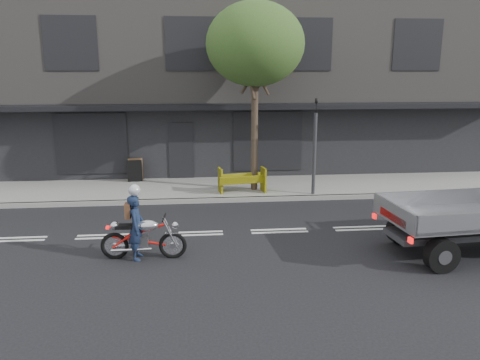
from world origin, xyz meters
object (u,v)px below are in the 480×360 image
object	(u,v)px
rider	(136,227)
sandwich_board	(135,171)
street_tree	(255,45)
construction_barrier	(243,181)
traffic_light_pole	(314,152)
motorcycle	(143,237)

from	to	relation	value
rider	sandwich_board	xyz separation A→B (m)	(-0.95, 7.32, -0.20)
street_tree	rider	world-z (taller)	street_tree
street_tree	construction_barrier	size ratio (longest dim) A/B	4.06
rider	construction_barrier	size ratio (longest dim) A/B	0.95
street_tree	traffic_light_pole	xyz separation A→B (m)	(2.00, -0.85, -3.63)
traffic_light_pole	rider	xyz separation A→B (m)	(-5.55, -4.96, -0.86)
rider	sandwich_board	bearing A→B (deg)	10.86
rider	sandwich_board	world-z (taller)	rider
traffic_light_pole	rider	size ratio (longest dim) A/B	2.21
construction_barrier	sandwich_board	bearing A→B (deg)	152.04
street_tree	motorcycle	world-z (taller)	street_tree
rider	traffic_light_pole	bearing A→B (deg)	-44.76
street_tree	sandwich_board	world-z (taller)	street_tree
construction_barrier	sandwich_board	distance (m)	4.55
street_tree	traffic_light_pole	bearing A→B (deg)	-23.03
traffic_light_pole	construction_barrier	xyz separation A→B (m)	(-2.49, 0.23, -1.04)
traffic_light_pole	sandwich_board	size ratio (longest dim) A/B	3.94
motorcycle	sandwich_board	xyz separation A→B (m)	(-1.10, 7.32, 0.05)
street_tree	construction_barrier	world-z (taller)	street_tree
rider	sandwich_board	distance (m)	7.39
traffic_light_pole	motorcycle	distance (m)	7.42
motorcycle	traffic_light_pole	bearing A→B (deg)	46.02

